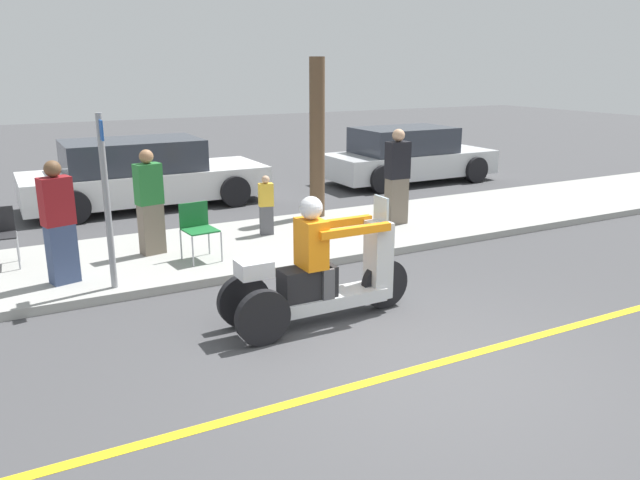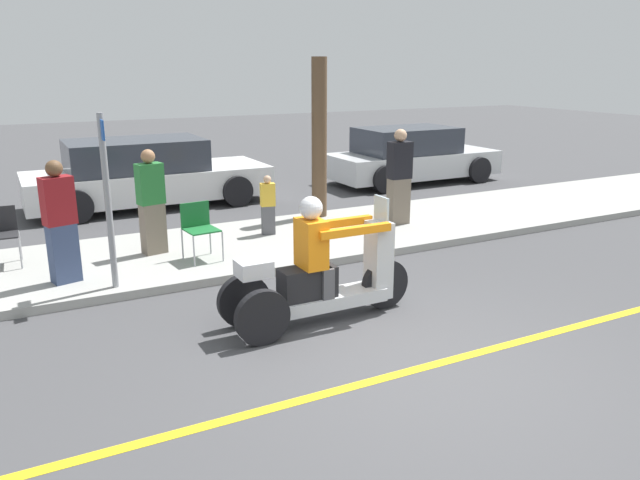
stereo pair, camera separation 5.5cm
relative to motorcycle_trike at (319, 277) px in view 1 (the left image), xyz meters
name	(u,v)px [view 1 (the left image)]	position (x,y,z in m)	size (l,w,h in m)	color
ground_plane	(422,368)	(0.34, -1.50, -0.54)	(60.00, 60.00, 0.00)	#424244
lane_stripe	(394,375)	(0.01, -1.50, -0.54)	(24.00, 0.12, 0.01)	gold
sidewalk_strip	(248,246)	(0.34, 3.10, -0.48)	(28.00, 2.80, 0.12)	#9E9E99
motorcycle_trike	(319,277)	(0.00, 0.00, 0.00)	(2.33, 0.65, 1.49)	black
spectator_end_of_line	(266,206)	(0.82, 3.41, 0.06)	(0.26, 0.18, 0.99)	#515156
spectator_with_child	(150,204)	(-1.13, 3.21, 0.34)	(0.41, 0.30, 1.57)	#726656
spectator_far_back	(397,179)	(3.16, 3.01, 0.39)	(0.41, 0.25, 1.68)	#726656
spectator_mid_group	(59,225)	(-2.47, 2.45, 0.35)	(0.43, 0.32, 1.60)	#38476B
folding_chair_set_back	(197,225)	(-0.60, 2.63, 0.09)	(0.51, 0.51, 0.82)	#A5A8AD
parked_car_lot_right	(408,156)	(6.11, 6.76, 0.11)	(4.32, 1.92, 1.37)	silver
parked_car_lot_center	(142,175)	(-0.38, 7.10, 0.13)	(4.89, 2.07, 1.39)	silver
tree_trunk	(317,139)	(2.18, 4.18, 1.02)	(0.28, 0.28, 2.88)	brown
street_sign	(106,195)	(-1.93, 1.95, 0.78)	(0.08, 0.36, 2.20)	gray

